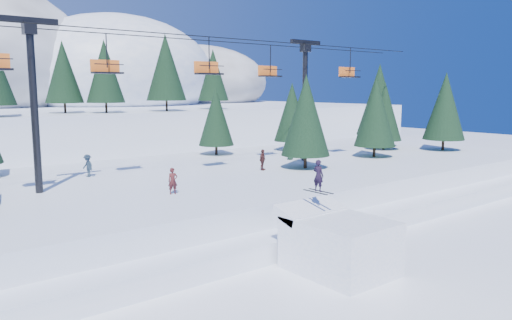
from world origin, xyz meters
TOP-DOWN VIEW (x-y plane):
  - ground at (0.00, 0.00)m, footprint 160.00×160.00m
  - mid_shelf at (0.00, 18.00)m, footprint 70.00×22.00m
  - berm at (0.00, 8.00)m, footprint 70.00×6.00m
  - jump_kicker at (0.34, 2.46)m, footprint 3.79×5.17m
  - chairlift at (1.26, 18.05)m, footprint 46.00×3.21m
  - conifer_stand at (1.84, 18.34)m, footprint 64.53×17.19m
  - distant_skiers at (-1.52, 18.09)m, footprint 28.08×9.76m
  - banner_near at (5.27, 4.01)m, footprint 2.80×0.64m
  - banner_far at (10.66, 5.81)m, footprint 2.82×0.52m

SIDE VIEW (x-z plane):
  - ground at x=0.00m, z-range 0.00..0.00m
  - banner_near at x=5.27m, z-range 0.09..0.99m
  - banner_far at x=10.66m, z-range 0.09..0.99m
  - berm at x=0.00m, z-range 0.00..1.10m
  - mid_shelf at x=0.00m, z-range 0.00..2.50m
  - jump_kicker at x=0.34m, z-range -1.24..4.01m
  - distant_skiers at x=-1.52m, z-range 2.48..4.10m
  - conifer_stand at x=1.84m, z-range 2.25..11.56m
  - chairlift at x=1.26m, z-range 4.18..14.46m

